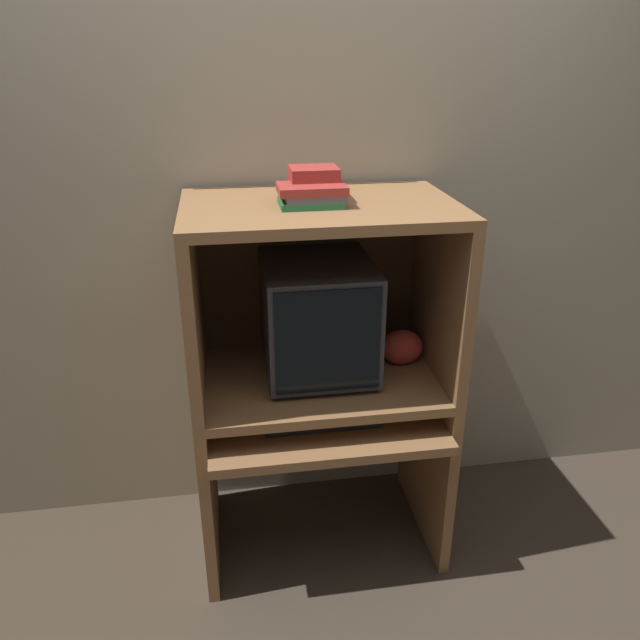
% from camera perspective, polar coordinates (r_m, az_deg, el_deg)
% --- Properties ---
extents(ground_plane, '(12.00, 12.00, 0.00)m').
position_cam_1_polar(ground_plane, '(2.60, 1.12, -23.22)').
color(ground_plane, '#3D3328').
extents(wall_back, '(6.00, 0.06, 2.60)m').
position_cam_1_polar(wall_back, '(2.49, -1.33, 9.93)').
color(wall_back, gray).
rests_on(wall_back, ground_plane).
extents(desk_base, '(0.93, 0.66, 0.64)m').
position_cam_1_polar(desk_base, '(2.51, 0.15, -12.50)').
color(desk_base, brown).
rests_on(desk_base, ground_plane).
extents(desk_monitor_shelf, '(0.93, 0.60, 0.12)m').
position_cam_1_polar(desk_monitor_shelf, '(2.37, -0.01, -5.66)').
color(desk_monitor_shelf, brown).
rests_on(desk_monitor_shelf, desk_base).
extents(hutch_upper, '(0.93, 0.60, 0.66)m').
position_cam_1_polar(hutch_upper, '(2.21, -0.15, 5.10)').
color(hutch_upper, brown).
rests_on(hutch_upper, desk_monitor_shelf).
extents(crt_monitor, '(0.40, 0.46, 0.43)m').
position_cam_1_polar(crt_monitor, '(2.30, -0.15, 0.31)').
color(crt_monitor, '#333338').
rests_on(crt_monitor, desk_monitor_shelf).
extents(keyboard, '(0.41, 0.15, 0.03)m').
position_cam_1_polar(keyboard, '(2.29, 0.18, -9.03)').
color(keyboard, black).
rests_on(keyboard, desk_base).
extents(mouse, '(0.07, 0.05, 0.03)m').
position_cam_1_polar(mouse, '(2.35, 6.79, -8.23)').
color(mouse, '#28282B').
rests_on(mouse, desk_base).
extents(snack_bag, '(0.17, 0.12, 0.14)m').
position_cam_1_polar(snack_bag, '(2.44, 7.47, -2.46)').
color(snack_bag, '#BC382D').
rests_on(snack_bag, desk_monitor_shelf).
extents(book_stack, '(0.22, 0.15, 0.07)m').
position_cam_1_polar(book_stack, '(2.07, -0.74, 11.36)').
color(book_stack, '#236638').
rests_on(book_stack, hutch_upper).
extents(storage_box, '(0.16, 0.14, 0.11)m').
position_cam_1_polar(storage_box, '(2.14, -0.57, 12.34)').
color(storage_box, maroon).
rests_on(storage_box, hutch_upper).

